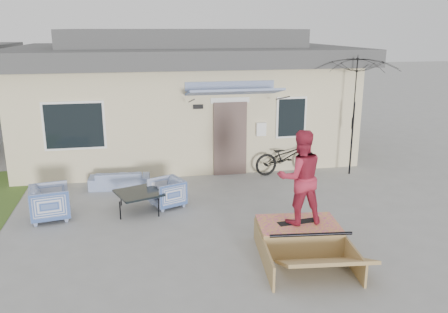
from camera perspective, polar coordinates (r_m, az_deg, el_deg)
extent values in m
plane|color=gray|center=(9.10, 0.35, -11.06)|extent=(90.00, 90.00, 0.00)
cube|color=beige|center=(16.25, -5.31, 6.43)|extent=(10.00, 7.00, 3.00)
cube|color=#3F3F3F|center=(16.06, -5.47, 12.60)|extent=(10.80, 7.80, 0.50)
cube|color=#3F3F3F|center=(16.05, -5.52, 14.56)|extent=(7.50, 4.50, 0.60)
cube|color=brown|center=(13.05, 0.75, 2.20)|extent=(0.95, 0.08, 2.10)
cube|color=white|center=(12.77, -18.05, 3.65)|extent=(1.60, 0.06, 1.30)
cube|color=white|center=(13.43, 8.32, 4.81)|extent=(0.90, 0.06, 1.20)
cube|color=#2C4B93|center=(12.31, 1.27, 8.00)|extent=(2.50, 1.09, 0.29)
imported|color=#2C4B93|center=(12.46, -12.83, -2.43)|extent=(1.59, 0.54, 0.61)
imported|color=#2C4B93|center=(10.86, -20.75, -5.16)|extent=(0.89, 0.93, 0.83)
imported|color=#2C4B93|center=(10.97, -7.11, -4.30)|extent=(0.89, 0.91, 0.73)
cube|color=black|center=(10.82, -10.48, -5.49)|extent=(1.21, 1.21, 0.46)
imported|color=black|center=(13.38, 7.68, 0.43)|extent=(1.97, 0.92, 1.21)
cylinder|color=black|center=(13.59, 15.56, 2.16)|extent=(0.05, 0.05, 2.10)
imported|color=black|center=(13.45, 15.77, 5.06)|extent=(2.90, 2.80, 0.90)
cube|color=black|center=(8.97, 9.15, -7.95)|extent=(0.81, 0.28, 0.05)
imported|color=#A6253B|center=(8.64, 9.41, -2.34)|extent=(0.88, 0.68, 1.79)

